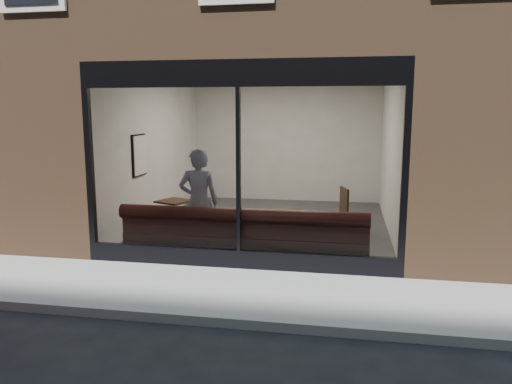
% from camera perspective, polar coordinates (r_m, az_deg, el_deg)
% --- Properties ---
extents(ground, '(120.00, 120.00, 0.00)m').
position_cam_1_polar(ground, '(6.09, -6.20, -14.63)').
color(ground, black).
rests_on(ground, ground).
extents(sidewalk_near, '(40.00, 2.00, 0.01)m').
position_cam_1_polar(sidewalk_near, '(6.98, -3.82, -11.31)').
color(sidewalk_near, gray).
rests_on(sidewalk_near, ground).
extents(kerb_near, '(40.00, 0.10, 0.12)m').
position_cam_1_polar(kerb_near, '(6.02, -6.35, -14.30)').
color(kerb_near, gray).
rests_on(kerb_near, ground).
extents(host_building_pier_left, '(2.50, 12.00, 3.20)m').
position_cam_1_polar(host_building_pier_left, '(14.38, -11.63, 5.83)').
color(host_building_pier_left, brown).
rests_on(host_building_pier_left, ground).
extents(host_building_pier_right, '(2.50, 12.00, 3.20)m').
position_cam_1_polar(host_building_pier_right, '(13.51, 19.50, 5.25)').
color(host_building_pier_right, brown).
rests_on(host_building_pier_right, ground).
extents(host_building_backfill, '(5.00, 6.00, 3.20)m').
position_cam_1_polar(host_building_backfill, '(16.42, 4.72, 6.43)').
color(host_building_backfill, brown).
rests_on(host_building_backfill, ground).
extents(cafe_floor, '(6.00, 6.00, 0.00)m').
position_cam_1_polar(cafe_floor, '(10.73, 1.41, -3.74)').
color(cafe_floor, '#2D2D30').
rests_on(cafe_floor, ground).
extents(cafe_ceiling, '(6.00, 6.00, 0.00)m').
position_cam_1_polar(cafe_ceiling, '(10.46, 1.48, 13.40)').
color(cafe_ceiling, white).
rests_on(cafe_ceiling, host_building_upper).
extents(cafe_wall_back, '(5.00, 0.00, 5.00)m').
position_cam_1_polar(cafe_wall_back, '(13.43, 3.44, 5.76)').
color(cafe_wall_back, silver).
rests_on(cafe_wall_back, ground).
extents(cafe_wall_left, '(0.00, 6.00, 6.00)m').
position_cam_1_polar(cafe_wall_left, '(11.14, -11.36, 4.80)').
color(cafe_wall_left, silver).
rests_on(cafe_wall_left, ground).
extents(cafe_wall_right, '(0.00, 6.00, 6.00)m').
position_cam_1_polar(cafe_wall_right, '(10.39, 15.18, 4.32)').
color(cafe_wall_right, silver).
rests_on(cafe_wall_right, ground).
extents(storefront_kick, '(5.00, 0.10, 0.30)m').
position_cam_1_polar(storefront_kick, '(7.90, -1.96, -7.68)').
color(storefront_kick, black).
rests_on(storefront_kick, ground).
extents(storefront_header, '(5.00, 0.10, 0.40)m').
position_cam_1_polar(storefront_header, '(7.56, -2.08, 13.43)').
color(storefront_header, black).
rests_on(storefront_header, host_building_upper).
extents(storefront_mullion, '(0.06, 0.10, 2.50)m').
position_cam_1_polar(storefront_mullion, '(7.60, -2.02, 2.46)').
color(storefront_mullion, black).
rests_on(storefront_mullion, storefront_kick).
extents(storefront_glass, '(4.80, 0.00, 4.80)m').
position_cam_1_polar(storefront_glass, '(7.57, -2.07, 2.43)').
color(storefront_glass, white).
rests_on(storefront_glass, storefront_kick).
extents(banquette, '(4.00, 0.55, 0.45)m').
position_cam_1_polar(banquette, '(8.25, -1.37, -6.37)').
color(banquette, '#3E1B16').
rests_on(banquette, cafe_floor).
extents(person, '(0.74, 0.56, 1.83)m').
position_cam_1_polar(person, '(8.51, -6.55, -1.16)').
color(person, '#97A4C5').
rests_on(person, cafe_floor).
extents(cafe_table_left, '(0.72, 0.72, 0.04)m').
position_cam_1_polar(cafe_table_left, '(9.61, -9.35, -1.05)').
color(cafe_table_left, black).
rests_on(cafe_table_left, cafe_floor).
extents(cafe_table_right, '(0.69, 0.69, 0.04)m').
position_cam_1_polar(cafe_table_right, '(8.56, 3.30, -2.25)').
color(cafe_table_right, black).
rests_on(cafe_table_right, cafe_floor).
extents(cafe_chair_right, '(0.60, 0.60, 0.05)m').
position_cam_1_polar(cafe_chair_right, '(10.00, 8.93, -3.55)').
color(cafe_chair_right, black).
rests_on(cafe_chair_right, cafe_floor).
extents(wall_poster, '(0.02, 0.58, 0.78)m').
position_cam_1_polar(wall_poster, '(10.24, -13.12, 4.12)').
color(wall_poster, white).
rests_on(wall_poster, cafe_wall_left).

